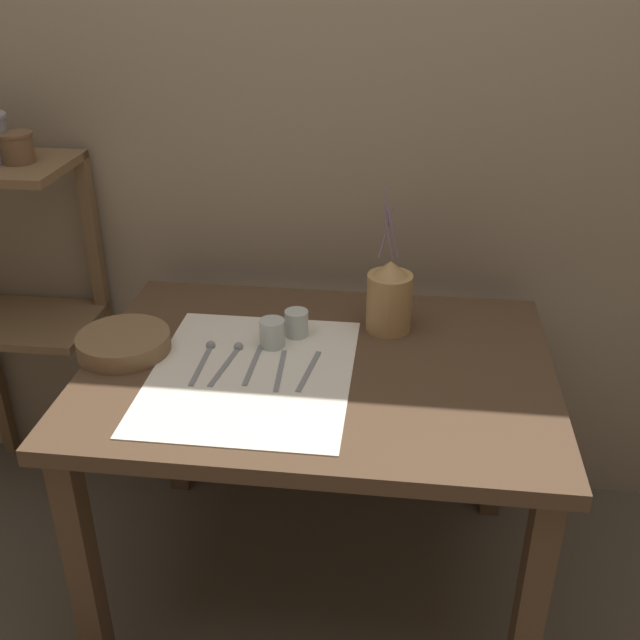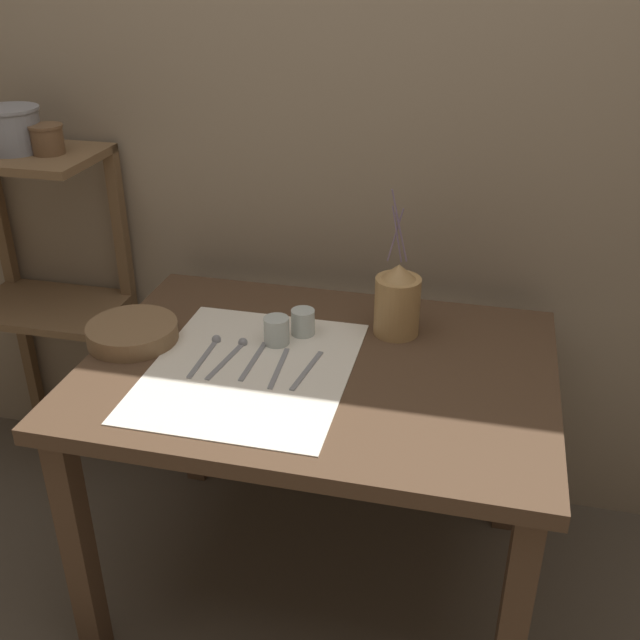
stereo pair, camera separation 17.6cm
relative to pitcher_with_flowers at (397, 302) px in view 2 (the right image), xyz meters
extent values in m
plane|color=brown|center=(-0.16, -0.20, -0.81)|extent=(12.00, 12.00, 0.00)
cube|color=gray|center=(-0.16, 0.33, 0.39)|extent=(7.00, 0.06, 2.40)
cube|color=#4C3523|center=(-0.16, -0.20, -0.11)|extent=(1.13, 0.83, 0.04)
cube|color=#4C3523|center=(-0.67, -0.56, -0.47)|extent=(0.06, 0.06, 0.68)
cube|color=#4C3523|center=(0.35, -0.56, -0.47)|extent=(0.06, 0.06, 0.68)
cube|color=#4C3523|center=(-0.67, 0.16, -0.47)|extent=(0.06, 0.06, 0.68)
cube|color=#4C3523|center=(0.35, 0.16, -0.47)|extent=(0.06, 0.06, 0.68)
cube|color=brown|center=(-1.11, 0.12, 0.28)|extent=(0.46, 0.31, 0.02)
cube|color=brown|center=(-1.11, 0.12, -0.21)|extent=(0.46, 0.31, 0.02)
cube|color=brown|center=(-1.32, 0.26, -0.26)|extent=(0.04, 0.04, 1.10)
cube|color=brown|center=(-0.90, 0.26, -0.26)|extent=(0.04, 0.04, 1.10)
cube|color=silver|center=(-0.31, -0.27, -0.09)|extent=(0.48, 0.58, 0.00)
cylinder|color=#A87F4C|center=(0.00, 0.00, -0.01)|extent=(0.12, 0.12, 0.16)
cone|color=#A87F4C|center=(0.00, 0.00, 0.08)|extent=(0.09, 0.09, 0.04)
cylinder|color=slate|center=(-0.02, 0.02, 0.17)|extent=(0.04, 0.01, 0.14)
cylinder|color=slate|center=(0.00, 0.00, 0.20)|extent=(0.04, 0.03, 0.19)
cylinder|color=slate|center=(-0.01, 0.01, 0.18)|extent=(0.03, 0.01, 0.15)
cylinder|color=slate|center=(0.00, 0.02, 0.17)|extent=(0.04, 0.02, 0.13)
cylinder|color=brown|center=(-0.65, -0.20, -0.07)|extent=(0.23, 0.23, 0.05)
cylinder|color=#B7C1BC|center=(-0.29, -0.13, -0.05)|extent=(0.06, 0.06, 0.07)
cylinder|color=#B7C1BC|center=(-0.23, -0.07, -0.05)|extent=(0.06, 0.06, 0.07)
cube|color=gray|center=(-0.44, -0.25, -0.09)|extent=(0.01, 0.19, 0.00)
sphere|color=gray|center=(-0.44, -0.16, -0.08)|extent=(0.02, 0.02, 0.02)
cube|color=gray|center=(-0.38, -0.25, -0.09)|extent=(0.04, 0.18, 0.00)
sphere|color=gray|center=(-0.37, -0.16, -0.08)|extent=(0.02, 0.02, 0.02)
cube|color=gray|center=(-0.32, -0.23, -0.09)|extent=(0.01, 0.19, 0.00)
cube|color=gray|center=(-0.25, -0.25, -0.09)|extent=(0.02, 0.19, 0.00)
cube|color=gray|center=(-0.18, -0.25, -0.09)|extent=(0.04, 0.19, 0.00)
cylinder|color=gray|center=(-1.12, 0.12, 0.35)|extent=(0.16, 0.16, 0.12)
cylinder|color=gray|center=(-1.12, 0.12, 0.41)|extent=(0.17, 0.17, 0.01)
cylinder|color=brown|center=(-1.01, 0.12, 0.33)|extent=(0.09, 0.09, 0.08)
cylinder|color=brown|center=(-1.01, 0.12, 0.37)|extent=(0.09, 0.09, 0.01)
camera|label=1|loc=(0.03, -1.75, 0.85)|focal=42.00mm
camera|label=2|loc=(0.21, -1.72, 0.85)|focal=42.00mm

